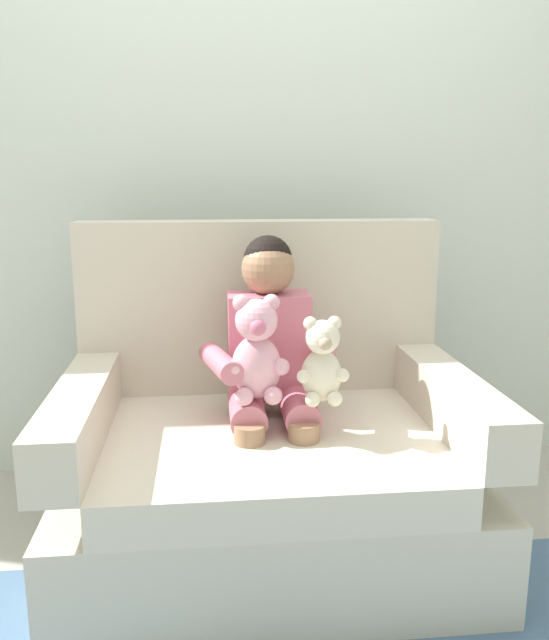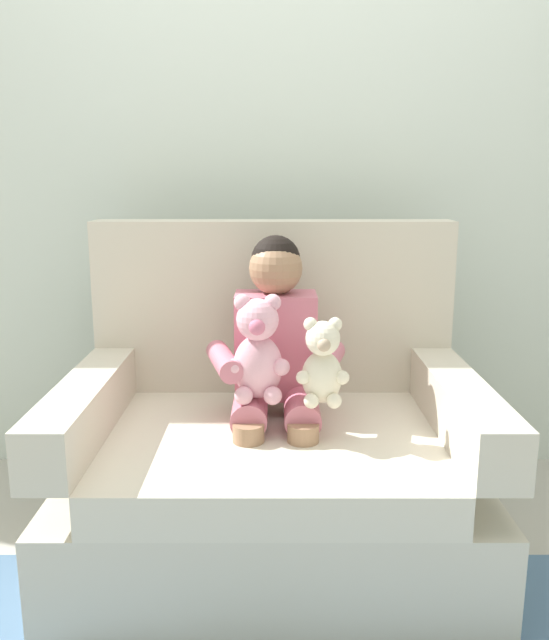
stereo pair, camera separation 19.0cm
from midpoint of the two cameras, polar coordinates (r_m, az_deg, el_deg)
The scene contains 6 objects.
ground_plane at distance 2.24m, azimuth 2.32°, elevation -19.63°, with size 8.00×8.00×0.00m, color #ADA89E.
back_wall at distance 2.66m, azimuth 1.87°, elevation 14.80°, with size 6.00×0.10×2.60m, color silver.
armchair at distance 2.14m, azimuth 2.33°, elevation -11.69°, with size 1.26×0.93×1.04m.
seated_child at distance 2.05m, azimuth 2.64°, elevation -3.06°, with size 0.45×0.39×0.82m.
plush_pink at distance 1.91m, azimuth 1.24°, elevation -2.77°, with size 0.19×0.15×0.32m.
plush_cream at distance 1.89m, azimuth 6.96°, elevation -3.89°, with size 0.15×0.13×0.26m.
Camera 2 is at (0.01, -1.90, 1.19)m, focal length 36.53 mm.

